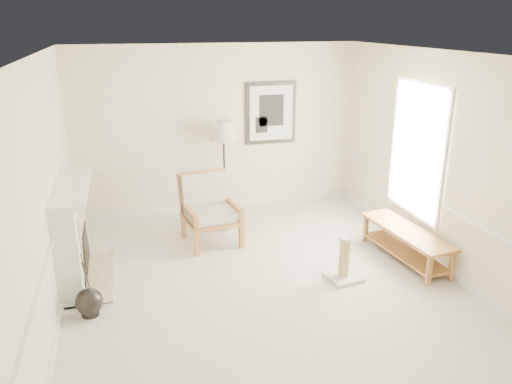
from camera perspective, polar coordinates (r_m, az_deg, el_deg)
ground at (r=6.76m, az=0.47°, el=-9.75°), size 5.50×5.50×0.00m
room at (r=6.19m, az=1.56°, el=6.05°), size 5.04×5.54×2.92m
fireplace at (r=6.87m, az=-20.20°, el=-4.59°), size 0.64×1.64×1.31m
floor_vase at (r=6.21m, az=-18.52°, el=-11.85°), size 0.32×0.32×0.93m
armchair at (r=7.67m, az=-5.43°, el=-1.58°), size 0.91×0.95×1.05m
floor_lamp at (r=8.46m, az=-3.73°, el=6.76°), size 0.57×0.57×1.67m
bench at (r=7.43m, az=16.75°, el=-5.22°), size 0.65×1.65×0.46m
scratching_post at (r=6.75m, az=9.99°, el=-8.33°), size 0.48×0.48×0.60m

